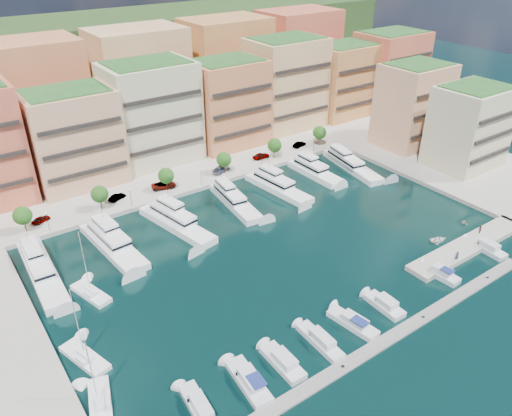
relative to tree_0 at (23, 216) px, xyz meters
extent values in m
plane|color=black|center=(40.00, -33.50, -4.74)|extent=(400.00, 400.00, 0.00)
cube|color=#9E998E|center=(40.00, 28.50, -4.74)|extent=(220.00, 64.00, 2.00)
cube|color=#9E998E|center=(102.00, -41.50, -4.74)|extent=(34.00, 76.00, 2.00)
cube|color=#223E19|center=(40.00, 76.50, -4.74)|extent=(240.00, 40.00, 58.00)
cube|color=gray|center=(37.00, -63.50, -4.74)|extent=(72.00, 2.20, 0.35)
cube|color=#9E998E|center=(70.00, -55.50, -4.74)|extent=(32.00, 5.00, 2.00)
cube|color=tan|center=(17.00, 16.50, 7.26)|extent=(20.00, 15.00, 22.00)
cube|color=black|center=(17.00, 8.75, 7.26)|extent=(18.40, 0.50, 0.90)
cube|color=#205222|center=(17.00, 16.50, 18.66)|extent=(17.60, 13.20, 0.80)
cube|color=beige|center=(38.00, 18.50, 8.76)|extent=(22.00, 16.00, 25.00)
cube|color=black|center=(38.00, 10.25, 8.76)|extent=(20.24, 0.50, 0.90)
cube|color=#205222|center=(38.00, 18.50, 21.66)|extent=(19.36, 14.08, 0.80)
cube|color=#E48755|center=(60.00, 16.50, 7.76)|extent=(20.00, 15.00, 23.00)
cube|color=black|center=(60.00, 8.75, 7.76)|extent=(18.40, 0.50, 0.90)
cube|color=#205222|center=(60.00, 16.50, 19.66)|extent=(17.60, 13.20, 0.80)
cube|color=#EDBF7D|center=(82.00, 18.50, 9.26)|extent=(22.00, 16.00, 26.00)
cube|color=black|center=(82.00, 10.25, 9.26)|extent=(20.24, 0.50, 0.90)
cube|color=#205222|center=(82.00, 18.50, 22.66)|extent=(19.36, 14.08, 0.80)
cube|color=#DE9351|center=(104.00, 16.50, 7.26)|extent=(20.00, 15.00, 22.00)
cube|color=black|center=(104.00, 8.75, 7.26)|extent=(18.40, 0.50, 0.90)
cube|color=#205222|center=(104.00, 16.50, 18.66)|extent=(17.60, 13.20, 0.80)
cube|color=#DD6D49|center=(124.00, 14.50, 8.26)|extent=(22.00, 16.00, 24.00)
cube|color=black|center=(124.00, 6.25, 8.26)|extent=(20.24, 0.50, 0.90)
cube|color=#205222|center=(124.00, 14.50, 20.66)|extent=(19.36, 14.08, 0.80)
cube|color=tan|center=(102.00, -13.50, 7.26)|extent=(18.00, 14.00, 22.00)
cube|color=black|center=(102.00, -20.75, 7.26)|extent=(16.56, 0.50, 0.90)
cube|color=#205222|center=(102.00, -13.50, 18.66)|extent=(15.84, 12.32, 0.80)
cube|color=beige|center=(102.00, -31.50, 6.26)|extent=(18.00, 14.00, 20.00)
cube|color=black|center=(102.00, -38.75, 6.26)|extent=(16.56, 0.50, 0.90)
cube|color=#205222|center=(102.00, -31.50, 16.66)|extent=(15.84, 12.32, 0.80)
cube|color=#E48755|center=(15.00, 40.50, 11.26)|extent=(26.00, 18.00, 30.00)
cube|color=#EDBF7D|center=(45.00, 40.50, 11.26)|extent=(26.00, 18.00, 30.00)
cube|color=#DE9351|center=(75.00, 40.50, 11.26)|extent=(26.00, 18.00, 30.00)
cube|color=#DD6D49|center=(105.00, 40.50, 11.26)|extent=(26.00, 18.00, 30.00)
cylinder|color=#473323|center=(0.00, 0.00, -2.24)|extent=(0.24, 0.24, 3.00)
sphere|color=#144815|center=(0.00, 0.00, 0.01)|extent=(3.80, 3.80, 3.80)
cylinder|color=#473323|center=(16.00, 0.00, -2.24)|extent=(0.24, 0.24, 3.00)
sphere|color=#144815|center=(16.00, 0.00, 0.01)|extent=(3.80, 3.80, 3.80)
cylinder|color=#473323|center=(32.00, 0.00, -2.24)|extent=(0.24, 0.24, 3.00)
sphere|color=#144815|center=(32.00, 0.00, 0.01)|extent=(3.80, 3.80, 3.80)
cylinder|color=#473323|center=(48.00, 0.00, -2.24)|extent=(0.24, 0.24, 3.00)
sphere|color=#144815|center=(48.00, 0.00, 0.01)|extent=(3.80, 3.80, 3.80)
cylinder|color=#473323|center=(64.00, 0.00, -2.24)|extent=(0.24, 0.24, 3.00)
sphere|color=#144815|center=(64.00, 0.00, 0.01)|extent=(3.80, 3.80, 3.80)
cylinder|color=#473323|center=(80.00, 0.00, -2.24)|extent=(0.24, 0.24, 3.00)
sphere|color=#144815|center=(80.00, 0.00, 0.01)|extent=(3.80, 3.80, 3.80)
cylinder|color=black|center=(4.00, -2.30, -1.74)|extent=(0.10, 0.10, 4.00)
sphere|color=#FFF2CC|center=(4.00, -2.30, 0.31)|extent=(0.30, 0.30, 0.30)
cylinder|color=black|center=(22.00, -2.30, -1.74)|extent=(0.10, 0.10, 4.00)
sphere|color=#FFF2CC|center=(22.00, -2.30, 0.31)|extent=(0.30, 0.30, 0.30)
cylinder|color=black|center=(40.00, -2.30, -1.74)|extent=(0.10, 0.10, 4.00)
sphere|color=#FFF2CC|center=(40.00, -2.30, 0.31)|extent=(0.30, 0.30, 0.30)
cylinder|color=black|center=(58.00, -2.30, -1.74)|extent=(0.10, 0.10, 4.00)
sphere|color=#FFF2CC|center=(58.00, -2.30, 0.31)|extent=(0.30, 0.30, 0.30)
cylinder|color=black|center=(76.00, -2.30, -1.74)|extent=(0.10, 0.10, 4.00)
sphere|color=#FFF2CC|center=(76.00, -2.30, 0.31)|extent=(0.30, 0.30, 0.30)
cube|color=white|center=(-1.22, -16.17, -4.39)|extent=(5.20, 23.48, 2.30)
cube|color=white|center=(-1.22, -13.83, -2.34)|extent=(4.03, 12.96, 1.80)
cube|color=black|center=(-1.22, -13.83, -2.34)|extent=(4.09, 13.02, 0.55)
cube|color=white|center=(-1.22, -11.97, -0.74)|extent=(2.86, 7.09, 1.40)
cylinder|color=#B2B2B7|center=(-1.22, -10.57, 0.86)|extent=(0.14, 0.14, 1.80)
cube|color=white|center=(12.56, -15.13, -4.39)|extent=(6.51, 21.58, 2.30)
cube|color=white|center=(12.56, -13.01, -2.34)|extent=(4.90, 11.97, 1.80)
cube|color=black|center=(12.56, -13.01, -2.34)|extent=(4.97, 12.03, 0.55)
cube|color=white|center=(12.56, -11.31, -0.74)|extent=(3.42, 6.59, 1.40)
cylinder|color=#B2B2B7|center=(12.56, -10.03, 0.86)|extent=(0.14, 0.14, 1.80)
cube|color=black|center=(12.56, -15.13, -4.84)|extent=(6.57, 21.63, 0.35)
cube|color=white|center=(26.54, -15.16, -4.39)|extent=(8.19, 21.74, 2.30)
cube|color=white|center=(26.54, -13.03, -2.34)|extent=(5.64, 12.17, 1.80)
cube|color=black|center=(26.54, -13.03, -2.34)|extent=(5.71, 12.24, 0.55)
cube|color=white|center=(26.54, -11.32, -0.74)|extent=(3.71, 6.76, 1.40)
cylinder|color=#B2B2B7|center=(26.54, -10.04, 0.86)|extent=(0.14, 0.14, 1.80)
cube|color=white|center=(42.00, -14.21, -4.39)|extent=(6.52, 19.78, 2.30)
cube|color=white|center=(42.00, -12.27, -2.34)|extent=(4.70, 11.02, 1.80)
cube|color=black|center=(42.00, -12.27, -2.34)|extent=(4.77, 11.08, 0.55)
cube|color=white|center=(42.00, -10.71, -0.74)|extent=(3.19, 6.09, 1.40)
cylinder|color=#B2B2B7|center=(42.00, -9.55, 0.86)|extent=(0.14, 0.14, 1.80)
cube|color=white|center=(54.25, -14.37, -4.39)|extent=(6.27, 20.07, 2.30)
cube|color=white|center=(54.25, -12.40, -2.34)|extent=(4.62, 11.16, 1.80)
cube|color=black|center=(54.25, -12.40, -2.34)|extent=(4.68, 11.22, 0.55)
cube|color=white|center=(54.25, -10.82, -0.74)|extent=(3.18, 6.15, 1.40)
cylinder|color=#B2B2B7|center=(54.25, -9.63, 0.86)|extent=(0.14, 0.14, 1.80)
cube|color=black|center=(54.25, -14.37, -4.84)|extent=(6.33, 20.13, 0.35)
cube|color=white|center=(67.26, -12.96, -4.39)|extent=(4.60, 16.95, 2.30)
cube|color=white|center=(67.26, -11.27, -2.34)|extent=(3.74, 9.33, 1.80)
cube|color=black|center=(67.26, -11.27, -2.34)|extent=(3.80, 9.39, 0.55)
cube|color=white|center=(67.26, -9.91, -0.74)|extent=(2.73, 5.09, 1.40)
cylinder|color=#B2B2B7|center=(67.26, -8.90, 0.86)|extent=(0.14, 0.14, 1.80)
cube|color=white|center=(77.91, -15.47, -4.39)|extent=(8.21, 22.36, 2.30)
cube|color=white|center=(77.91, -13.28, -2.34)|extent=(5.66, 12.51, 1.80)
cube|color=black|center=(77.91, -13.28, -2.34)|extent=(5.73, 12.58, 0.55)
cube|color=white|center=(77.91, -11.52, -0.74)|extent=(3.73, 6.94, 1.40)
cylinder|color=#B2B2B7|center=(77.91, -10.21, 0.86)|extent=(0.14, 0.14, 1.80)
cube|color=silver|center=(7.48, -58.00, -4.49)|extent=(3.29, 9.32, 1.40)
cube|color=silver|center=(7.48, -58.46, -3.19)|extent=(2.29, 4.55, 1.10)
cube|color=black|center=(7.48, -56.63, -3.44)|extent=(1.71, 0.27, 0.55)
cube|color=silver|center=(15.30, -58.00, -4.49)|extent=(3.72, 9.36, 1.40)
cube|color=silver|center=(15.30, -58.46, -3.19)|extent=(2.64, 4.57, 1.10)
cube|color=black|center=(15.30, -56.63, -3.44)|extent=(2.05, 0.30, 0.55)
cube|color=navy|center=(15.30, -59.64, -2.59)|extent=(2.25, 2.92, 0.12)
cube|color=silver|center=(21.30, -58.00, -4.49)|extent=(2.90, 8.09, 1.40)
cube|color=silver|center=(21.30, -58.40, -3.19)|extent=(2.23, 3.90, 1.10)
cube|color=black|center=(21.30, -56.79, -3.44)|extent=(2.00, 0.13, 0.55)
cube|color=silver|center=(28.54, -58.00, -4.49)|extent=(2.68, 9.20, 1.40)
cube|color=silver|center=(28.54, -58.46, -3.19)|extent=(1.99, 4.44, 1.10)
cube|color=black|center=(28.54, -56.63, -3.44)|extent=(1.70, 0.16, 0.55)
cube|color=silver|center=(35.47, -58.00, -4.49)|extent=(3.72, 9.01, 1.40)
cube|color=silver|center=(35.47, -58.44, -3.19)|extent=(2.54, 4.43, 1.10)
cube|color=black|center=(35.47, -56.69, -3.44)|extent=(1.83, 0.35, 0.55)
cube|color=navy|center=(35.47, -59.57, -2.59)|extent=(2.13, 2.84, 0.12)
cube|color=silver|center=(42.88, -58.00, -4.49)|extent=(2.90, 7.32, 1.40)
cube|color=silver|center=(42.88, -58.36, -3.19)|extent=(2.20, 3.54, 1.10)
cube|color=black|center=(42.88, -56.91, -3.44)|extent=(1.93, 0.16, 0.55)
cube|color=silver|center=(57.69, -58.00, -4.49)|extent=(3.06, 7.31, 1.40)
cube|color=silver|center=(57.69, -58.36, -3.19)|extent=(2.22, 3.57, 1.10)
cube|color=black|center=(57.69, -56.93, -3.44)|extent=(1.81, 0.24, 0.55)
cube|color=navy|center=(57.69, -59.28, -2.59)|extent=(1.92, 2.27, 0.12)
cube|color=silver|center=(72.15, -58.00, -4.49)|extent=(3.17, 8.21, 1.40)
cube|color=silver|center=(72.15, -58.40, -3.19)|extent=(2.27, 4.00, 1.10)
cube|color=black|center=(72.15, -56.79, -3.44)|extent=(1.82, 0.25, 0.55)
cube|color=white|center=(-1.75, -40.34, -4.54)|extent=(5.23, 9.46, 1.20)
cube|color=white|center=(-1.75, -41.25, -3.64)|extent=(2.25, 2.64, 0.60)
cylinder|color=#B2B2B7|center=(-1.75, -39.89, 2.06)|extent=(0.14, 0.14, 12.00)
cylinder|color=#B2B2B7|center=(-1.75, -41.70, -2.94)|extent=(1.24, 3.93, 0.10)
cube|color=white|center=(4.06, -26.41, -4.54)|extent=(4.85, 8.93, 1.20)
cube|color=white|center=(4.06, -27.26, -3.64)|extent=(2.12, 2.48, 0.60)
cylinder|color=#B2B2B7|center=(4.06, -25.98, 2.06)|extent=(0.14, 0.14, 12.00)
cylinder|color=#B2B2B7|center=(4.06, -27.69, -2.94)|extent=(1.11, 3.73, 0.10)
cube|color=white|center=(-2.78, -49.47, -4.54)|extent=(5.08, 9.01, 1.20)
cube|color=white|center=(-2.78, -50.33, -3.64)|extent=(2.21, 2.53, 0.60)
cylinder|color=#B2B2B7|center=(-2.78, -49.04, 2.06)|extent=(0.14, 0.14, 12.00)
cylinder|color=#B2B2B7|center=(-2.78, -50.76, -2.94)|extent=(1.17, 3.73, 0.10)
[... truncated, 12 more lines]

